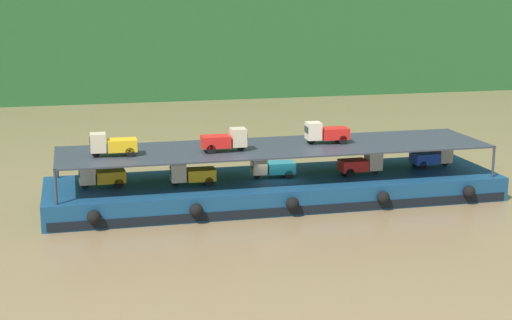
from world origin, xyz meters
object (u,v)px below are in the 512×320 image
object	(u,v)px
cargo_barge	(276,189)
mini_truck_lower_aft	(192,174)
mini_truck_lower_mid	(272,167)
mini_truck_upper_mid	(225,140)
mini_truck_upper_fore	(326,133)
mini_truck_upper_stern	(113,144)
mini_truck_lower_stern	(101,176)
mini_truck_lower_fore	(361,164)
mini_truck_lower_bow	(432,157)

from	to	relation	value
cargo_barge	mini_truck_lower_aft	world-z (taller)	mini_truck_lower_aft
mini_truck_lower_mid	mini_truck_upper_mid	size ratio (longest dim) A/B	1.01
cargo_barge	mini_truck_upper_fore	size ratio (longest dim) A/B	10.26
mini_truck_upper_stern	mini_truck_lower_mid	bearing A→B (deg)	2.56
mini_truck_upper_fore	mini_truck_lower_stern	bearing A→B (deg)	-179.63
mini_truck_lower_stern	mini_truck_upper_stern	distance (m)	2.20
cargo_barge	mini_truck_lower_stern	bearing A→B (deg)	178.88
mini_truck_lower_stern	mini_truck_upper_stern	size ratio (longest dim) A/B	1.01
mini_truck_upper_mid	cargo_barge	bearing A→B (deg)	10.35
mini_truck_lower_aft	mini_truck_lower_stern	bearing A→B (deg)	171.85
mini_truck_lower_mid	mini_truck_upper_stern	world-z (taller)	mini_truck_upper_stern
mini_truck_lower_fore	mini_truck_lower_bow	size ratio (longest dim) A/B	0.99
mini_truck_lower_stern	mini_truck_lower_aft	world-z (taller)	same
cargo_barge	mini_truck_lower_stern	distance (m)	10.88
mini_truck_upper_mid	mini_truck_upper_fore	xyz separation A→B (m)	(6.77, 0.92, 0.00)
mini_truck_lower_aft	mini_truck_lower_mid	size ratio (longest dim) A/B	0.99
mini_truck_lower_bow	cargo_barge	bearing A→B (deg)	-177.54
mini_truck_lower_aft	mini_truck_upper_fore	world-z (taller)	mini_truck_upper_fore
mini_truck_upper_stern	cargo_barge	bearing A→B (deg)	1.91
mini_truck_lower_aft	mini_truck_upper_stern	world-z (taller)	mini_truck_upper_stern
mini_truck_lower_stern	mini_truck_lower_mid	xyz separation A→B (m)	(10.58, -0.11, 0.00)
mini_truck_lower_aft	mini_truck_upper_fore	bearing A→B (deg)	5.58
mini_truck_lower_aft	mini_truck_upper_mid	world-z (taller)	mini_truck_upper_mid
mini_truck_lower_stern	mini_truck_lower_fore	distance (m)	16.36
cargo_barge	mini_truck_lower_bow	world-z (taller)	mini_truck_lower_bow
mini_truck_lower_aft	mini_truck_lower_bow	size ratio (longest dim) A/B	0.99
mini_truck_lower_aft	mini_truck_upper_stern	xyz separation A→B (m)	(-4.65, 0.22, 2.00)
mini_truck_lower_mid	mini_truck_lower_fore	world-z (taller)	same
mini_truck_lower_stern	mini_truck_upper_fore	bearing A→B (deg)	0.37
cargo_barge	mini_truck_upper_stern	bearing A→B (deg)	-178.09
mini_truck_lower_fore	mini_truck_upper_stern	size ratio (longest dim) A/B	1.00
mini_truck_lower_stern	mini_truck_upper_mid	distance (m)	7.72
mini_truck_lower_fore	mini_truck_upper_stern	xyz separation A→B (m)	(-15.62, 0.09, 2.00)
cargo_barge	mini_truck_lower_fore	distance (m)	5.76
mini_truck_lower_aft	mini_truck_lower_bow	distance (m)	16.41
mini_truck_lower_bow	mini_truck_upper_fore	distance (m)	7.82
mini_truck_upper_mid	mini_truck_lower_mid	bearing A→B (deg)	12.82
mini_truck_lower_bow	mini_truck_upper_stern	xyz separation A→B (m)	(-21.02, -0.81, 2.00)
mini_truck_lower_fore	mini_truck_lower_bow	distance (m)	5.47
mini_truck_lower_mid	mini_truck_upper_mid	distance (m)	3.81
mini_truck_lower_stern	mini_truck_upper_fore	size ratio (longest dim) A/B	1.00
mini_truck_upper_fore	mini_truck_upper_stern	bearing A→B (deg)	-177.28
mini_truck_upper_mid	mini_truck_lower_fore	bearing A→B (deg)	1.20
mini_truck_lower_mid	mini_truck_lower_fore	bearing A→B (deg)	-5.26
cargo_barge	mini_truck_lower_aft	distance (m)	5.63
mini_truck_lower_aft	mini_truck_lower_bow	xyz separation A→B (m)	(16.37, 1.03, 0.00)
cargo_barge	mini_truck_lower_fore	world-z (taller)	mini_truck_lower_fore
cargo_barge	mini_truck_upper_stern	distance (m)	10.64
mini_truck_lower_stern	mini_truck_lower_aft	bearing A→B (deg)	-8.15
mini_truck_lower_stern	mini_truck_lower_aft	size ratio (longest dim) A/B	1.01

